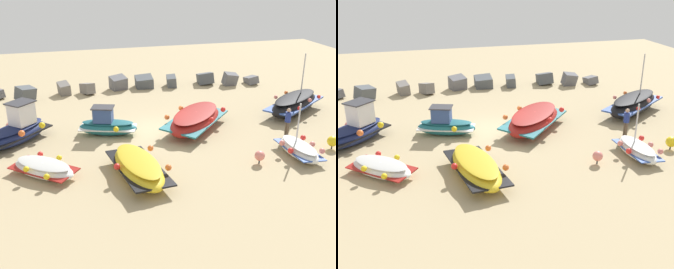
% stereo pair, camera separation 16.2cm
% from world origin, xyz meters
% --- Properties ---
extents(ground_plane, '(50.15, 50.15, 0.00)m').
position_xyz_m(ground_plane, '(0.00, 0.00, 0.00)').
color(ground_plane, tan).
extents(fishing_boat_0, '(3.34, 3.18, 0.81)m').
position_xyz_m(fishing_boat_0, '(-6.40, -4.06, 0.37)').
color(fishing_boat_0, white).
rests_on(fishing_boat_0, ground_plane).
extents(fishing_boat_1, '(2.53, 4.72, 1.00)m').
position_xyz_m(fishing_boat_1, '(-2.27, -5.34, 0.50)').
color(fishing_boat_1, gold).
rests_on(fishing_boat_1, ground_plane).
extents(fishing_boat_2, '(5.06, 5.23, 1.22)m').
position_xyz_m(fishing_boat_2, '(2.09, -0.44, 0.60)').
color(fishing_boat_2, maroon).
rests_on(fishing_boat_2, ground_plane).
extents(fishing_boat_3, '(3.94, 3.98, 2.17)m').
position_xyz_m(fishing_boat_3, '(-7.76, 0.26, 0.68)').
color(fishing_boat_3, navy).
rests_on(fishing_boat_3, ground_plane).
extents(fishing_boat_6, '(5.32, 4.41, 3.74)m').
position_xyz_m(fishing_boat_6, '(9.12, 0.59, 0.64)').
color(fishing_boat_6, black).
rests_on(fishing_boat_6, ground_plane).
extents(fishing_boat_7, '(1.74, 3.01, 2.71)m').
position_xyz_m(fishing_boat_7, '(5.91, -5.28, 0.38)').
color(fishing_boat_7, white).
rests_on(fishing_boat_7, ground_plane).
extents(fishing_boat_8, '(3.47, 2.11, 1.67)m').
position_xyz_m(fishing_boat_8, '(-2.95, 0.08, 0.57)').
color(fishing_boat_8, '#1E6670').
rests_on(fishing_boat_8, ground_plane).
extents(person_walking, '(0.32, 0.32, 1.67)m').
position_xyz_m(person_walking, '(6.61, -2.86, 0.97)').
color(person_walking, brown).
rests_on(person_walking, ground_plane).
extents(breakwater_rocks, '(20.40, 2.59, 1.28)m').
position_xyz_m(breakwater_rocks, '(0.28, 8.52, 0.41)').
color(breakwater_rocks, slate).
rests_on(breakwater_rocks, ground_plane).
extents(mooring_buoy_0, '(0.56, 0.56, 0.70)m').
position_xyz_m(mooring_buoy_0, '(8.08, -4.93, 0.42)').
color(mooring_buoy_0, '#3F3F42').
rests_on(mooring_buoy_0, ground_plane).
extents(mooring_buoy_1, '(0.50, 0.50, 0.66)m').
position_xyz_m(mooring_buoy_1, '(3.64, -5.50, 0.41)').
color(mooring_buoy_1, '#3F3F42').
rests_on(mooring_buoy_1, ground_plane).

